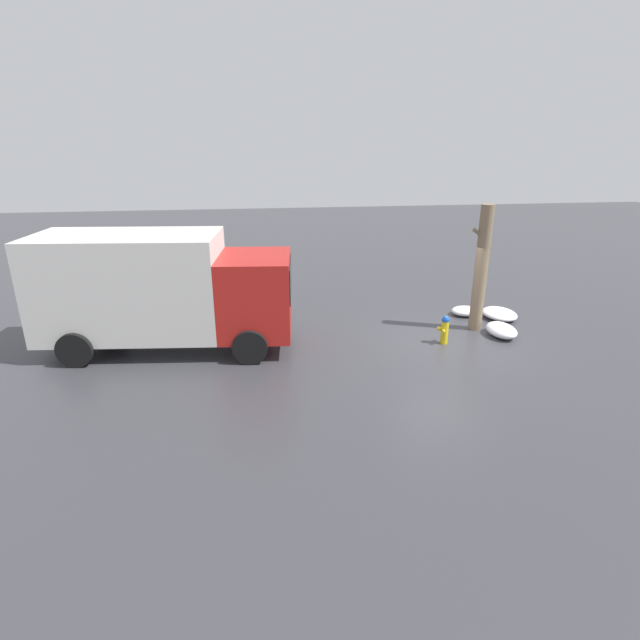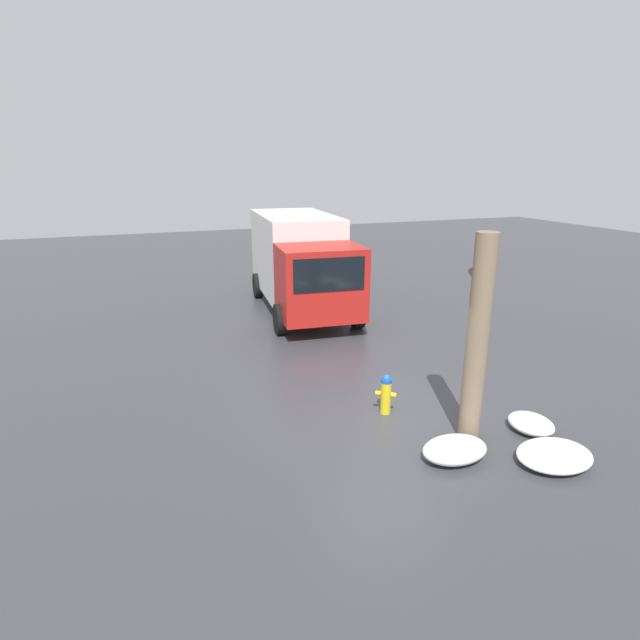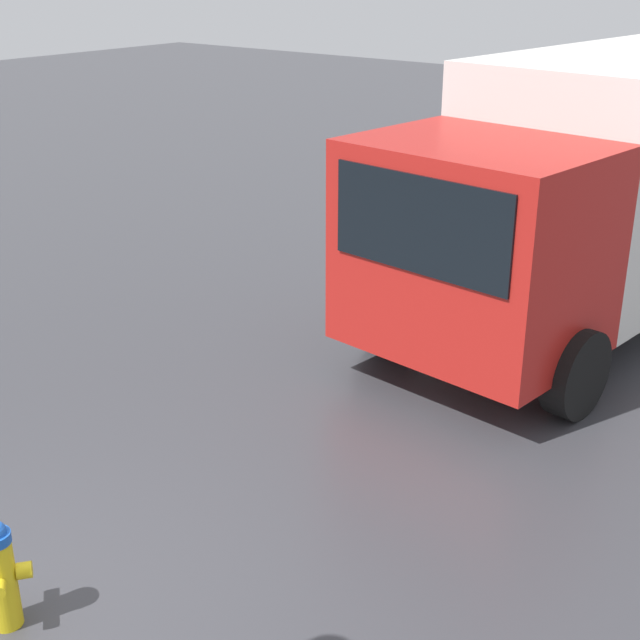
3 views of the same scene
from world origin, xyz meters
name	(u,v)px [view 3 (image 3 of 3)]	position (x,y,z in m)	size (l,w,h in m)	color
ground_plane	(9,623)	(0.00, 0.00, 0.00)	(60.00, 60.00, 0.00)	#38383D
fire_hydrant	(1,573)	(0.00, 0.00, 0.42)	(0.35, 0.38, 0.82)	yellow
delivery_truck	(599,184)	(7.66, -0.83, 1.69)	(6.76, 3.14, 3.12)	red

